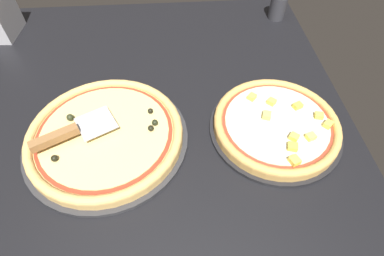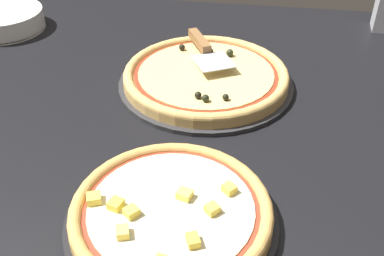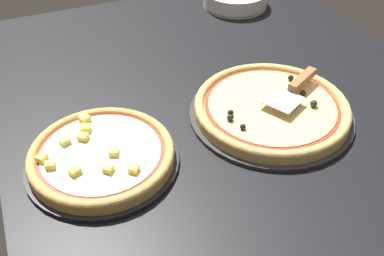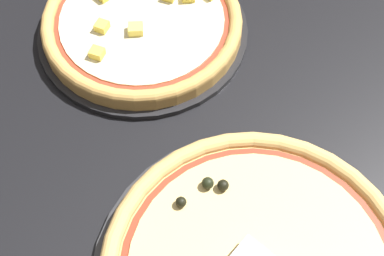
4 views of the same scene
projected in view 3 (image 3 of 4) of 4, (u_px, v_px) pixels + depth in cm
name	position (u px, v px, depth cm)	size (l,w,h in cm)	color
ground_plane	(235.00, 111.00, 116.78)	(150.56, 117.31, 3.60)	black
pizza_pan_front	(271.00, 114.00, 111.87)	(40.69, 40.69, 1.00)	#2D2D30
pizza_front	(272.00, 107.00, 110.53)	(38.25, 38.25, 4.25)	#DBAD60
pizza_pan_back	(103.00, 161.00, 98.56)	(33.75, 33.75, 1.00)	black
pizza_back	(101.00, 154.00, 97.22)	(31.72, 31.72, 3.75)	tan
serving_spatula	(297.00, 84.00, 112.22)	(13.64, 19.64, 2.00)	#B7B7BC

